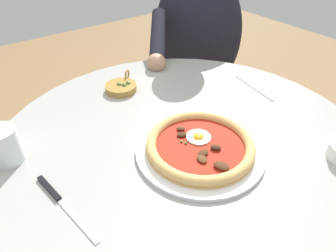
{
  "coord_description": "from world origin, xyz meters",
  "views": [
    {
      "loc": [
        -0.45,
        0.38,
        1.21
      ],
      "look_at": [
        0.04,
        0.02,
        0.75
      ],
      "focal_mm": 31.76,
      "sensor_mm": 36.0,
      "label": 1
    }
  ],
  "objects_px": {
    "water_glass": "(5,148)",
    "pizza_on_plate": "(199,147)",
    "fork_utensil": "(254,87)",
    "dining_table": "(182,185)",
    "steak_knife": "(57,197)",
    "cafe_chair_diner": "(196,69)",
    "olive_pan": "(121,87)",
    "diner_person": "(194,78)"
  },
  "relations": [
    {
      "from": "dining_table",
      "to": "steak_knife",
      "type": "xyz_separation_m",
      "value": [
        0.01,
        0.33,
        0.18
      ]
    },
    {
      "from": "fork_utensil",
      "to": "diner_person",
      "type": "xyz_separation_m",
      "value": [
        0.44,
        -0.14,
        -0.19
      ]
    },
    {
      "from": "olive_pan",
      "to": "dining_table",
      "type": "bearing_deg",
      "value": -178.99
    },
    {
      "from": "water_glass",
      "to": "olive_pan",
      "type": "xyz_separation_m",
      "value": [
        0.13,
        -0.37,
        -0.03
      ]
    },
    {
      "from": "steak_knife",
      "to": "diner_person",
      "type": "distance_m",
      "value": 0.97
    },
    {
      "from": "water_glass",
      "to": "cafe_chair_diner",
      "type": "bearing_deg",
      "value": -66.51
    },
    {
      "from": "water_glass",
      "to": "diner_person",
      "type": "xyz_separation_m",
      "value": [
        0.32,
        -0.86,
        -0.23
      ]
    },
    {
      "from": "pizza_on_plate",
      "to": "fork_utensil",
      "type": "xyz_separation_m",
      "value": [
        0.13,
        -0.35,
        -0.01
      ]
    },
    {
      "from": "dining_table",
      "to": "water_glass",
      "type": "xyz_separation_m",
      "value": [
        0.19,
        0.38,
        0.21
      ]
    },
    {
      "from": "pizza_on_plate",
      "to": "steak_knife",
      "type": "xyz_separation_m",
      "value": [
        0.07,
        0.33,
        -0.01
      ]
    },
    {
      "from": "pizza_on_plate",
      "to": "cafe_chair_diner",
      "type": "height_order",
      "value": "cafe_chair_diner"
    },
    {
      "from": "fork_utensil",
      "to": "cafe_chair_diner",
      "type": "relative_size",
      "value": 0.22
    },
    {
      "from": "pizza_on_plate",
      "to": "fork_utensil",
      "type": "bearing_deg",
      "value": -70.15
    },
    {
      "from": "water_glass",
      "to": "cafe_chair_diner",
      "type": "height_order",
      "value": "cafe_chair_diner"
    },
    {
      "from": "dining_table",
      "to": "fork_utensil",
      "type": "height_order",
      "value": "fork_utensil"
    },
    {
      "from": "water_glass",
      "to": "steak_knife",
      "type": "bearing_deg",
      "value": -164.85
    },
    {
      "from": "pizza_on_plate",
      "to": "olive_pan",
      "type": "relative_size",
      "value": 2.8
    },
    {
      "from": "steak_knife",
      "to": "olive_pan",
      "type": "relative_size",
      "value": 1.98
    },
    {
      "from": "dining_table",
      "to": "fork_utensil",
      "type": "distance_m",
      "value": 0.4
    },
    {
      "from": "water_glass",
      "to": "steak_knife",
      "type": "distance_m",
      "value": 0.19
    },
    {
      "from": "dining_table",
      "to": "water_glass",
      "type": "bearing_deg",
      "value": 63.86
    },
    {
      "from": "dining_table",
      "to": "fork_utensil",
      "type": "bearing_deg",
      "value": -79.2
    },
    {
      "from": "dining_table",
      "to": "pizza_on_plate",
      "type": "relative_size",
      "value": 3.14
    },
    {
      "from": "pizza_on_plate",
      "to": "fork_utensil",
      "type": "height_order",
      "value": "pizza_on_plate"
    },
    {
      "from": "cafe_chair_diner",
      "to": "dining_table",
      "type": "bearing_deg",
      "value": 136.07
    },
    {
      "from": "olive_pan",
      "to": "diner_person",
      "type": "bearing_deg",
      "value": -68.55
    },
    {
      "from": "cafe_chair_diner",
      "to": "diner_person",
      "type": "bearing_deg",
      "value": 135.37
    },
    {
      "from": "dining_table",
      "to": "diner_person",
      "type": "bearing_deg",
      "value": -43.79
    },
    {
      "from": "dining_table",
      "to": "cafe_chair_diner",
      "type": "bearing_deg",
      "value": -43.93
    },
    {
      "from": "water_glass",
      "to": "pizza_on_plate",
      "type": "bearing_deg",
      "value": -123.23
    },
    {
      "from": "steak_knife",
      "to": "olive_pan",
      "type": "distance_m",
      "value": 0.45
    },
    {
      "from": "dining_table",
      "to": "steak_knife",
      "type": "distance_m",
      "value": 0.37
    },
    {
      "from": "steak_knife",
      "to": "fork_utensil",
      "type": "relative_size",
      "value": 1.21
    },
    {
      "from": "olive_pan",
      "to": "cafe_chair_diner",
      "type": "bearing_deg",
      "value": -63.67
    },
    {
      "from": "diner_person",
      "to": "cafe_chair_diner",
      "type": "distance_m",
      "value": 0.14
    },
    {
      "from": "fork_utensil",
      "to": "diner_person",
      "type": "bearing_deg",
      "value": -17.14
    },
    {
      "from": "steak_knife",
      "to": "diner_person",
      "type": "bearing_deg",
      "value": -58.49
    },
    {
      "from": "water_glass",
      "to": "fork_utensil",
      "type": "xyz_separation_m",
      "value": [
        -0.12,
        -0.73,
        -0.04
      ]
    },
    {
      "from": "pizza_on_plate",
      "to": "olive_pan",
      "type": "xyz_separation_m",
      "value": [
        0.37,
        0.0,
        -0.0
      ]
    },
    {
      "from": "pizza_on_plate",
      "to": "diner_person",
      "type": "bearing_deg",
      "value": -40.74
    },
    {
      "from": "steak_knife",
      "to": "dining_table",
      "type": "bearing_deg",
      "value": -91.04
    },
    {
      "from": "dining_table",
      "to": "diner_person",
      "type": "relative_size",
      "value": 0.83
    }
  ]
}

